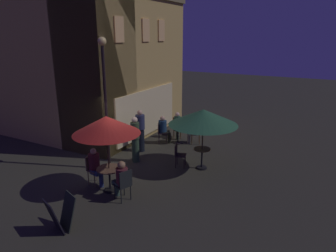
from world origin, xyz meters
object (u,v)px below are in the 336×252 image
(cafe_chair_0, at_px, (124,183))
(patron_seated_1, at_px, (95,165))
(cafe_table_2, at_px, (178,133))
(cafe_chair_3, at_px, (161,131))
(cafe_chair_2, at_px, (178,153))
(patron_seated_3, at_px, (194,129))
(street_lamp_near_corner, at_px, (105,87))
(patron_seated_2, at_px, (164,128))
(menu_sandwich_board, at_px, (61,214))
(patron_standing_5, at_px, (140,131))
(patron_seated_0, at_px, (121,177))
(patio_umbrella_1, at_px, (203,117))
(cafe_table_1, at_px, (202,155))
(patron_seated_4, at_px, (177,124))
(cafe_chair_5, at_px, (177,126))
(cafe_chair_4, at_px, (198,132))
(patio_umbrella_0, at_px, (106,125))
(patron_standing_6, at_px, (135,139))
(cafe_table_0, at_px, (109,174))

(cafe_chair_0, xyz_separation_m, patron_seated_1, (0.38, 1.40, 0.12))
(cafe_table_2, distance_m, cafe_chair_3, 0.77)
(cafe_chair_2, relative_size, patron_seated_3, 0.72)
(cafe_table_2, bearing_deg, street_lamp_near_corner, 164.78)
(patron_seated_2, bearing_deg, cafe_chair_3, -180.00)
(patron_seated_1, xyz_separation_m, patron_seated_3, (5.11, -1.24, -0.03))
(menu_sandwich_board, bearing_deg, patron_seated_1, 40.44)
(patron_seated_1, distance_m, patron_standing_5, 3.23)
(patron_seated_0, bearing_deg, patron_seated_1, 4.96)
(patron_seated_0, bearing_deg, patron_seated_3, -70.22)
(patron_seated_1, relative_size, patron_seated_3, 1.05)
(cafe_chair_3, bearing_deg, patio_umbrella_1, -60.65)
(menu_sandwich_board, distance_m, cafe_chair_2, 4.87)
(patio_umbrella_1, height_order, patron_seated_1, patio_umbrella_1)
(cafe_table_1, relative_size, patron_standing_5, 0.44)
(patron_seated_4, bearing_deg, cafe_chair_5, 180.00)
(patron_standing_5, bearing_deg, patron_seated_1, 105.67)
(cafe_table_2, distance_m, cafe_chair_4, 0.88)
(patron_standing_5, bearing_deg, cafe_table_2, -111.94)
(patio_umbrella_1, relative_size, cafe_chair_2, 2.85)
(patron_seated_3, bearing_deg, patio_umbrella_0, 57.64)
(street_lamp_near_corner, xyz_separation_m, cafe_table_2, (3.62, -0.99, -2.52))
(patron_seated_1, relative_size, patron_standing_6, 0.70)
(menu_sandwich_board, relative_size, cafe_chair_4, 1.00)
(cafe_chair_5, relative_size, patron_seated_1, 0.77)
(cafe_chair_2, relative_size, patron_seated_0, 0.70)
(cafe_chair_0, height_order, cafe_chair_2, cafe_chair_0)
(cafe_table_1, height_order, cafe_chair_2, cafe_chair_2)
(patron_seated_2, bearing_deg, patron_standing_5, -136.10)
(cafe_chair_0, distance_m, cafe_chair_3, 5.02)
(cafe_chair_2, height_order, patron_standing_5, patron_standing_5)
(cafe_chair_3, relative_size, patron_standing_5, 0.51)
(street_lamp_near_corner, bearing_deg, cafe_table_0, -140.49)
(patio_umbrella_1, distance_m, patron_standing_6, 2.75)
(cafe_chair_4, bearing_deg, patron_seated_1, 49.24)
(cafe_table_0, xyz_separation_m, cafe_chair_3, (4.53, 0.75, -0.02))
(cafe_chair_0, distance_m, cafe_chair_4, 5.55)
(cafe_table_2, bearing_deg, patron_seated_0, -172.41)
(patron_seated_3, height_order, patron_seated_4, patron_seated_4)
(menu_sandwich_board, bearing_deg, patio_umbrella_0, 25.06)
(cafe_table_2, distance_m, cafe_chair_2, 2.52)
(cafe_table_0, bearing_deg, patron_seated_2, 7.80)
(cafe_table_1, xyz_separation_m, patron_seated_1, (-2.79, 2.55, 0.19))
(cafe_table_0, relative_size, patron_seated_4, 0.63)
(cafe_table_2, distance_m, patron_seated_1, 4.83)
(cafe_chair_5, height_order, patron_seated_2, patron_seated_2)
(cafe_table_1, distance_m, cafe_table_2, 2.81)
(cafe_chair_5, bearing_deg, patron_seated_3, 39.74)
(patron_seated_1, distance_m, patron_seated_4, 5.40)
(cafe_table_2, height_order, patron_seated_1, patron_seated_1)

